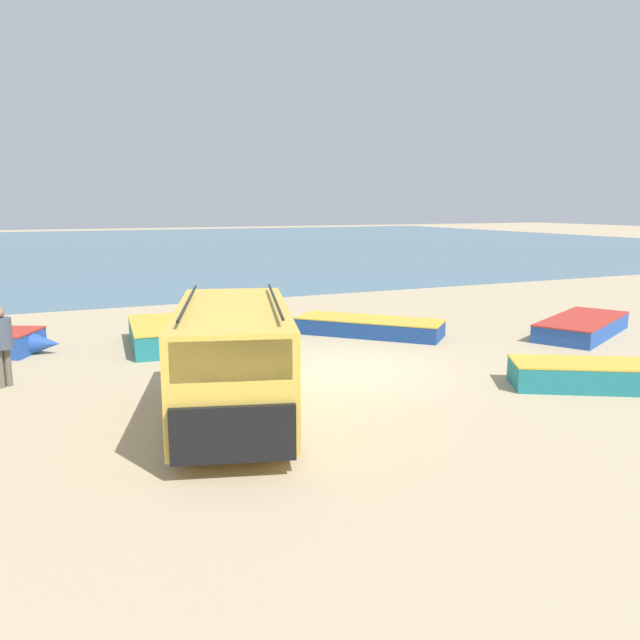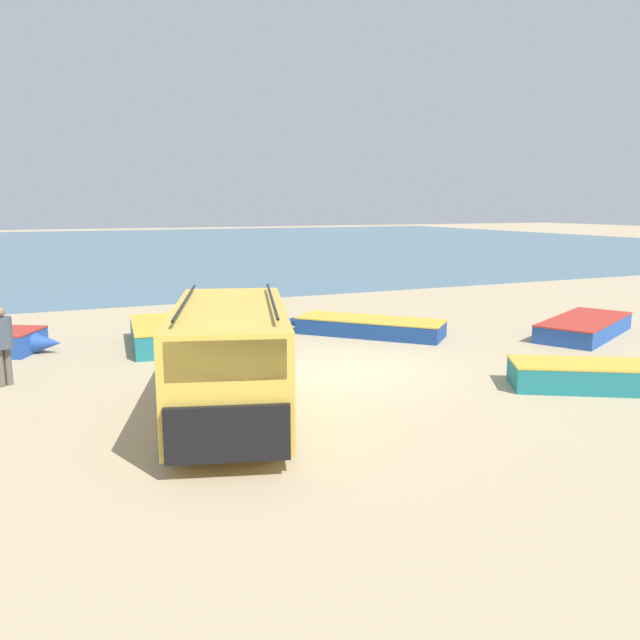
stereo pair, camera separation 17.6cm
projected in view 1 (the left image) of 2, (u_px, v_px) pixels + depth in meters
name	position (u px, v px, depth m)	size (l,w,h in m)	color
ground_plane	(350.00, 370.00, 15.04)	(200.00, 200.00, 0.00)	tan
sea_water	(112.00, 246.00, 61.67)	(120.00, 80.00, 0.01)	#477084
parked_van	(233.00, 359.00, 11.23)	(3.30, 5.39, 2.28)	gold
fishing_rowboat_0	(162.00, 334.00, 17.62)	(1.96, 4.21, 0.67)	#1E757F
fishing_rowboat_1	(365.00, 326.00, 19.13)	(4.45, 4.52, 0.51)	navy
fishing_rowboat_3	(583.00, 326.00, 19.18)	(5.09, 3.44, 0.53)	#234CA3
fishing_rowboat_4	(590.00, 375.00, 13.52)	(3.64, 2.60, 0.57)	#1E757F
fisherman_0	(1.00, 340.00, 13.47)	(0.46, 0.46, 1.76)	#5B564C
fisherman_1	(267.00, 318.00, 16.56)	(0.43, 0.43, 1.64)	#5B564C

